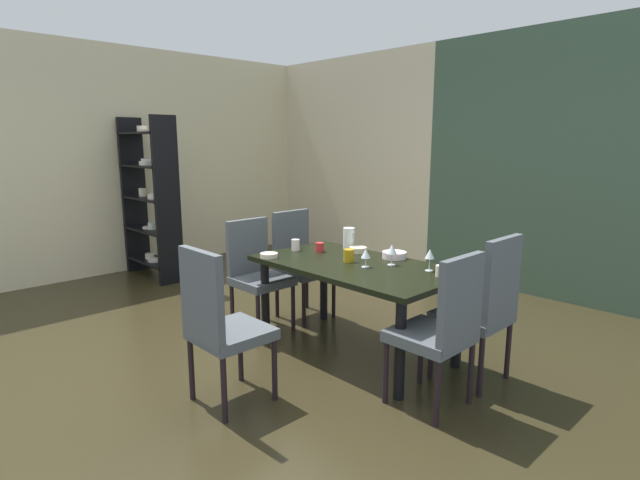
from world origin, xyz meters
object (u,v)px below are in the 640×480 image
Objects in this scene: chair_left_near at (256,270)px; serving_bowl_right at (358,250)px; dining_table at (355,275)px; chair_right_far at (484,305)px; pitcher_rear at (349,238)px; serving_bowl_center at (394,255)px; chair_left_far at (299,259)px; wine_glass_corner at (392,250)px; serving_bowl_left at (269,255)px; cup_east at (320,247)px; chair_head_near at (219,321)px; wine_glass_south at (430,255)px; chair_right_near at (442,325)px; cup_near_shelf at (440,271)px; wine_glass_front at (366,254)px; cup_near_window at (349,256)px; cup_north at (296,245)px; display_shelf at (150,198)px.

chair_left_near reaches higher than serving_bowl_right.
chair_right_far is (0.95, 0.25, -0.07)m from dining_table.
dining_table is 0.55m from pitcher_rear.
serving_bowl_center is at bearing 8.22° from serving_bowl_right.
chair_left_far is 6.24× the size of wine_glass_corner.
cup_east is (0.12, 0.45, 0.02)m from serving_bowl_left.
chair_right_far is (0.98, 1.46, 0.01)m from chair_head_near.
serving_bowl_left is at bearing -149.75° from dining_table.
chair_right_far is at bearing 4.43° from wine_glass_south.
chair_left_near reaches higher than dining_table.
dining_table is 10.77× the size of serving_bowl_right.
wine_glass_corner is (-0.72, 0.41, 0.29)m from chair_right_near.
chair_right_near is 1.06m from serving_bowl_center.
serving_bowl_right is at bearing 170.22° from cup_near_shelf.
chair_left_near reaches higher than wine_glass_front.
wine_glass_corner is (-0.72, -0.09, 0.28)m from chair_right_far.
wine_glass_front is at bearing -147.27° from wine_glass_south.
serving_bowl_left is 1.83× the size of cup_near_shelf.
wine_glass_corner reaches higher than serving_bowl_left.
serving_bowl_right is at bearing 87.54° from chair_right_far.
wine_glass_front is 0.39m from serving_bowl_center.
cup_east is (-0.72, -0.07, -0.08)m from wine_glass_corner.
chair_right_far reaches higher than wine_glass_corner.
chair_right_far reaches higher than cup_near_window.
pitcher_rear is at bearing 86.27° from chair_right_far.
chair_right_far is at bearing 20.00° from cup_near_shelf.
cup_east is 0.41× the size of pitcher_rear.
wine_glass_south is 0.45m from serving_bowl_center.
cup_east is at bearing -172.69° from wine_glass_south.
wine_glass_corner is at bearing 5.49° from cup_east.
cup_north is (-1.33, -0.17, 0.01)m from cup_near_shelf.
serving_bowl_center is (1.04, 0.61, 0.21)m from chair_left_near.
chair_left_near is 1.89m from chair_right_near.
serving_bowl_left is (-1.14, -0.58, -0.10)m from wine_glass_south.
chair_left_far is 6.72× the size of serving_bowl_right.
serving_bowl_left is 0.47m from cup_east.
chair_right_near is 1.96m from chair_left_far.
cup_near_shelf is (0.56, -0.21, 0.01)m from serving_bowl_center.
chair_left_near is 9.82× the size of cup_near_window.
chair_right_near is at bearing -8.00° from cup_north.
serving_bowl_right is (-0.38, 0.34, -0.08)m from wine_glass_front.
chair_left_near is at bearing -141.35° from serving_bowl_right.
display_shelf is at bearing 95.13° from chair_right_far.
chair_left_far reaches higher than wine_glass_front.
pitcher_rear reaches higher than cup_near_window.
chair_right_far is at bearing -6.80° from serving_bowl_center.
serving_bowl_right is (-1.20, 0.05, 0.18)m from chair_right_far.
dining_table is 0.99m from chair_right_far.
chair_left_far is 1.50m from wine_glass_south.
chair_left_near is 1.96m from chair_right_far.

